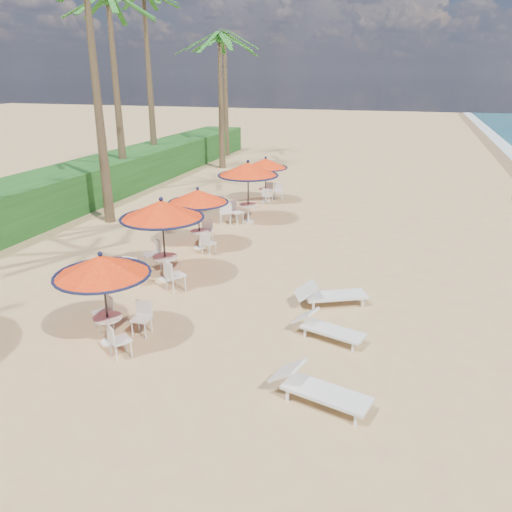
{
  "coord_description": "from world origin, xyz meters",
  "views": [
    {
      "loc": [
        1.84,
        -8.87,
        6.04
      ],
      "look_at": [
        -2.09,
        3.64,
        1.2
      ],
      "focal_mm": 35.0,
      "sensor_mm": 36.0,
      "label": 1
    }
  ],
  "objects_px": {
    "station_2": "(199,202)",
    "lounger_near": "(317,388)",
    "station_3": "(246,175)",
    "lounger_mid": "(326,327)",
    "station_0": "(105,277)",
    "station_1": "(160,220)",
    "station_4": "(267,169)",
    "lounger_far": "(329,294)"
  },
  "relations": [
    {
      "from": "station_2",
      "to": "lounger_near",
      "type": "xyz_separation_m",
      "value": [
        5.77,
        -7.73,
        -1.39
      ]
    },
    {
      "from": "station_3",
      "to": "lounger_mid",
      "type": "bearing_deg",
      "value": -60.75
    },
    {
      "from": "station_0",
      "to": "station_1",
      "type": "relative_size",
      "value": 0.87
    },
    {
      "from": "station_1",
      "to": "station_2",
      "type": "bearing_deg",
      "value": 92.04
    },
    {
      "from": "station_4",
      "to": "lounger_far",
      "type": "xyz_separation_m",
      "value": [
        4.93,
        -10.8,
        -1.3
      ]
    },
    {
      "from": "station_1",
      "to": "lounger_far",
      "type": "height_order",
      "value": "station_1"
    },
    {
      "from": "station_4",
      "to": "lounger_near",
      "type": "bearing_deg",
      "value": -70.26
    },
    {
      "from": "station_0",
      "to": "lounger_mid",
      "type": "distance_m",
      "value": 5.3
    },
    {
      "from": "station_0",
      "to": "station_2",
      "type": "height_order",
      "value": "station_0"
    },
    {
      "from": "lounger_near",
      "to": "lounger_far",
      "type": "relative_size",
      "value": 1.02
    },
    {
      "from": "station_3",
      "to": "station_4",
      "type": "relative_size",
      "value": 1.19
    },
    {
      "from": "station_3",
      "to": "station_4",
      "type": "xyz_separation_m",
      "value": [
        -0.19,
        3.71,
        -0.39
      ]
    },
    {
      "from": "station_1",
      "to": "lounger_near",
      "type": "xyz_separation_m",
      "value": [
        5.66,
        -4.64,
        -1.59
      ]
    },
    {
      "from": "station_2",
      "to": "lounger_mid",
      "type": "relative_size",
      "value": 1.22
    },
    {
      "from": "lounger_near",
      "to": "lounger_mid",
      "type": "relative_size",
      "value": 1.12
    },
    {
      "from": "station_3",
      "to": "station_1",
      "type": "bearing_deg",
      "value": -93.38
    },
    {
      "from": "lounger_mid",
      "to": "lounger_far",
      "type": "distance_m",
      "value": 1.84
    },
    {
      "from": "station_0",
      "to": "lounger_far",
      "type": "height_order",
      "value": "station_0"
    },
    {
      "from": "station_1",
      "to": "lounger_far",
      "type": "xyz_separation_m",
      "value": [
        5.15,
        -0.28,
        -1.59
      ]
    },
    {
      "from": "station_2",
      "to": "station_4",
      "type": "xyz_separation_m",
      "value": [
        0.33,
        7.43,
        -0.09
      ]
    },
    {
      "from": "station_1",
      "to": "station_3",
      "type": "height_order",
      "value": "station_3"
    },
    {
      "from": "station_3",
      "to": "lounger_near",
      "type": "xyz_separation_m",
      "value": [
        5.25,
        -11.45,
        -1.69
      ]
    },
    {
      "from": "station_0",
      "to": "station_3",
      "type": "distance_m",
      "value": 10.61
    },
    {
      "from": "lounger_near",
      "to": "lounger_far",
      "type": "xyz_separation_m",
      "value": [
        -0.51,
        4.36,
        -0.0
      ]
    },
    {
      "from": "station_2",
      "to": "lounger_near",
      "type": "height_order",
      "value": "station_2"
    },
    {
      "from": "station_3",
      "to": "lounger_mid",
      "type": "xyz_separation_m",
      "value": [
        4.99,
        -8.91,
        -1.73
      ]
    },
    {
      "from": "lounger_near",
      "to": "station_0",
      "type": "bearing_deg",
      "value": -174.77
    },
    {
      "from": "station_0",
      "to": "lounger_near",
      "type": "xyz_separation_m",
      "value": [
        5.09,
        -0.85,
        -1.34
      ]
    },
    {
      "from": "station_0",
      "to": "lounger_far",
      "type": "distance_m",
      "value": 5.93
    },
    {
      "from": "station_1",
      "to": "lounger_far",
      "type": "bearing_deg",
      "value": -3.08
    },
    {
      "from": "station_1",
      "to": "lounger_mid",
      "type": "distance_m",
      "value": 6.01
    },
    {
      "from": "station_2",
      "to": "lounger_mid",
      "type": "xyz_separation_m",
      "value": [
        5.5,
        -5.19,
        -1.43
      ]
    },
    {
      "from": "lounger_near",
      "to": "station_1",
      "type": "bearing_deg",
      "value": 155.3
    },
    {
      "from": "lounger_far",
      "to": "station_1",
      "type": "bearing_deg",
      "value": 150.28
    },
    {
      "from": "station_4",
      "to": "lounger_far",
      "type": "bearing_deg",
      "value": -65.44
    },
    {
      "from": "lounger_mid",
      "to": "lounger_far",
      "type": "xyz_separation_m",
      "value": [
        -0.24,
        1.82,
        0.03
      ]
    },
    {
      "from": "station_1",
      "to": "station_2",
      "type": "distance_m",
      "value": 3.1
    },
    {
      "from": "station_1",
      "to": "lounger_near",
      "type": "distance_m",
      "value": 7.49
    },
    {
      "from": "station_0",
      "to": "station_1",
      "type": "distance_m",
      "value": 3.84
    },
    {
      "from": "station_3",
      "to": "station_4",
      "type": "distance_m",
      "value": 3.73
    },
    {
      "from": "station_1",
      "to": "station_0",
      "type": "bearing_deg",
      "value": -81.51
    },
    {
      "from": "lounger_mid",
      "to": "station_0",
      "type": "bearing_deg",
      "value": -144.0
    }
  ]
}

